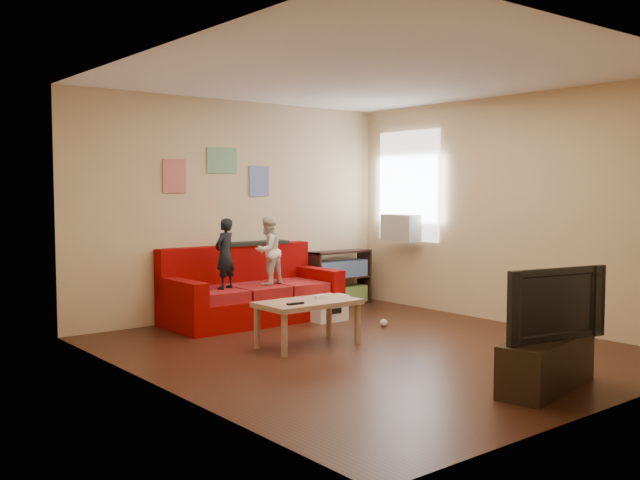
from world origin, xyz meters
TOP-DOWN VIEW (x-y plane):
  - room_shell at (0.00, 0.00)m, footprint 4.52×5.02m
  - sofa at (-0.07, 2.07)m, footprint 2.12×0.98m
  - child_a at (-0.52, 1.90)m, footprint 0.35×0.29m
  - child_b at (0.08, 1.90)m, footprint 0.47×0.41m
  - coffee_table at (-0.39, 0.51)m, footprint 1.04×0.57m
  - remote at (-0.64, 0.39)m, footprint 0.18×0.06m
  - game_controller at (-0.19, 0.56)m, footprint 0.16×0.07m
  - bookshelf at (1.54, 2.29)m, footprint 0.94×0.28m
  - window at (2.22, 1.65)m, footprint 0.04×1.08m
  - ac_unit at (2.10, 1.65)m, footprint 0.28×0.55m
  - artwork_left at (-0.85, 2.48)m, footprint 0.30×0.01m
  - artwork_center at (-0.20, 2.48)m, footprint 0.42×0.01m
  - artwork_right at (0.35, 2.48)m, footprint 0.30×0.01m
  - file_box at (0.65, 1.48)m, footprint 0.45×0.35m
  - tv_stand at (0.13, -1.93)m, footprint 1.14×0.56m
  - television at (0.13, -1.93)m, footprint 1.01×0.32m
  - tissue at (0.92, 0.76)m, footprint 0.10×0.10m

SIDE VIEW (x-z plane):
  - tissue at x=0.92m, z-range 0.00..0.09m
  - file_box at x=0.65m, z-range 0.00..0.32m
  - tv_stand at x=0.13m, z-range 0.00..0.41m
  - sofa at x=-0.07m, z-range -0.15..0.78m
  - bookshelf at x=1.54m, z-range -0.04..0.71m
  - coffee_table at x=-0.39m, z-range 0.17..0.63m
  - remote at x=-0.64m, z-range 0.47..0.49m
  - game_controller at x=-0.19m, z-range 0.47..0.50m
  - television at x=0.13m, z-range 0.41..0.99m
  - child_a at x=-0.52m, z-range 0.45..1.26m
  - child_b at x=0.08m, z-range 0.45..1.27m
  - ac_unit at x=2.10m, z-range 0.91..1.26m
  - room_shell at x=0.00m, z-range -0.01..2.71m
  - window at x=2.22m, z-range 0.90..2.38m
  - artwork_right at x=0.35m, z-range 1.51..1.89m
  - artwork_left at x=-0.85m, z-range 1.55..1.95m
  - artwork_center at x=-0.20m, z-range 1.79..2.11m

